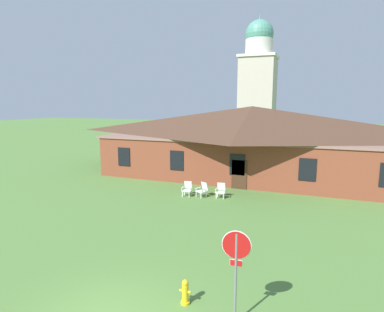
{
  "coord_description": "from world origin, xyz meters",
  "views": [
    {
      "loc": [
        5.16,
        -6.64,
        6.09
      ],
      "look_at": [
        -1.02,
        9.22,
        3.28
      ],
      "focal_mm": 30.17,
      "sensor_mm": 36.0,
      "label": 1
    }
  ],
  "objects_px": {
    "lawn_chair_left_end": "(221,190)",
    "stop_sign": "(236,258)",
    "lawn_chair_by_porch": "(187,188)",
    "fire_hydrant": "(185,292)",
    "lawn_chair_near_door": "(203,189)"
  },
  "relations": [
    {
      "from": "lawn_chair_left_end",
      "to": "stop_sign",
      "type": "bearing_deg",
      "value": -71.88
    },
    {
      "from": "lawn_chair_by_porch",
      "to": "lawn_chair_left_end",
      "type": "bearing_deg",
      "value": 10.56
    },
    {
      "from": "lawn_chair_left_end",
      "to": "lawn_chair_by_porch",
      "type": "bearing_deg",
      "value": -169.44
    },
    {
      "from": "lawn_chair_by_porch",
      "to": "fire_hydrant",
      "type": "bearing_deg",
      "value": -68.19
    },
    {
      "from": "fire_hydrant",
      "to": "lawn_chair_near_door",
      "type": "bearing_deg",
      "value": 106.79
    },
    {
      "from": "lawn_chair_by_porch",
      "to": "stop_sign",
      "type": "bearing_deg",
      "value": -61.85
    },
    {
      "from": "stop_sign",
      "to": "lawn_chair_near_door",
      "type": "bearing_deg",
      "value": 113.64
    },
    {
      "from": "lawn_chair_near_door",
      "to": "lawn_chair_by_porch",
      "type": "bearing_deg",
      "value": -173.25
    },
    {
      "from": "stop_sign",
      "to": "fire_hydrant",
      "type": "relative_size",
      "value": 3.44
    },
    {
      "from": "stop_sign",
      "to": "lawn_chair_near_door",
      "type": "xyz_separation_m",
      "value": [
        -4.93,
        11.26,
        -1.43
      ]
    },
    {
      "from": "lawn_chair_by_porch",
      "to": "lawn_chair_left_end",
      "type": "height_order",
      "value": "same"
    },
    {
      "from": "lawn_chair_near_door",
      "to": "fire_hydrant",
      "type": "xyz_separation_m",
      "value": [
        3.31,
        -10.95,
        -0.12
      ]
    },
    {
      "from": "lawn_chair_by_porch",
      "to": "lawn_chair_left_end",
      "type": "relative_size",
      "value": 1.0
    },
    {
      "from": "stop_sign",
      "to": "fire_hydrant",
      "type": "xyz_separation_m",
      "value": [
        -1.62,
        0.31,
        -1.55
      ]
    },
    {
      "from": "lawn_chair_near_door",
      "to": "lawn_chair_left_end",
      "type": "bearing_deg",
      "value": 13.89
    }
  ]
}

